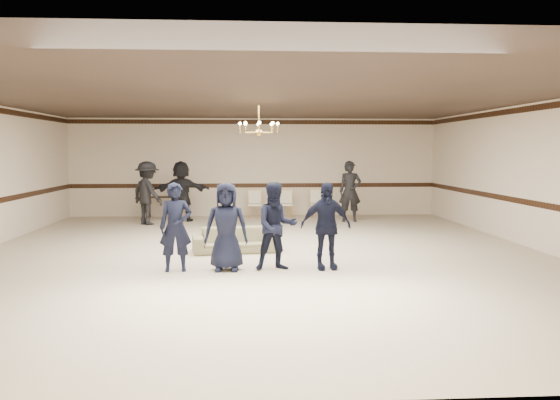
{
  "coord_description": "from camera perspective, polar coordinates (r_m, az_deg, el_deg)",
  "views": [
    {
      "loc": [
        -0.33,
        -11.66,
        2.17
      ],
      "look_at": [
        0.38,
        -0.5,
        1.18
      ],
      "focal_mm": 36.3,
      "sensor_mm": 36.0,
      "label": 1
    }
  ],
  "objects": [
    {
      "name": "banquet_chair_right",
      "position": [
        18.19,
        3.77,
        -0.39
      ],
      "size": [
        0.43,
        0.43,
        0.88
      ],
      "primitive_type": null,
      "rotation": [
        0.0,
        0.0,
        -0.02
      ],
      "color": "beige",
      "rests_on": "floor"
    },
    {
      "name": "chair_rail",
      "position": [
        18.69,
        -2.61,
        1.48
      ],
      "size": [
        12.0,
        0.02,
        0.14
      ],
      "primitive_type": "cube",
      "color": "black",
      "rests_on": "wall_back"
    },
    {
      "name": "console_table",
      "position": [
        18.44,
        -11.91,
        -0.7
      ],
      "size": [
        0.86,
        0.42,
        0.7
      ],
      "primitive_type": "cube",
      "rotation": [
        0.0,
        0.0,
        0.08
      ],
      "color": "#311A10",
      "rests_on": "floor"
    },
    {
      "name": "boy_c",
      "position": [
        10.21,
        -0.38,
        -2.66
      ],
      "size": [
        0.85,
        0.7,
        1.59
      ],
      "primitive_type": "imported",
      "rotation": [
        0.0,
        0.0,
        0.14
      ],
      "color": "black",
      "rests_on": "floor"
    },
    {
      "name": "chandelier",
      "position": [
        12.69,
        -2.15,
        8.26
      ],
      "size": [
        0.94,
        0.94,
        0.89
      ],
      "primitive_type": null,
      "color": "gold",
      "rests_on": "ceiling"
    },
    {
      "name": "settee",
      "position": [
        12.08,
        -4.56,
        -4.04
      ],
      "size": [
        1.85,
        0.92,
        0.52
      ],
      "primitive_type": "imported",
      "rotation": [
        0.0,
        0.0,
        0.13
      ],
      "color": "#746C4D",
      "rests_on": "floor"
    },
    {
      "name": "room",
      "position": [
        11.68,
        -2.0,
        2.28
      ],
      "size": [
        12.01,
        14.01,
        3.21
      ],
      "color": "tan",
      "rests_on": "ground"
    },
    {
      "name": "boy_a",
      "position": [
        10.27,
        -10.47,
        -2.7
      ],
      "size": [
        0.61,
        0.43,
        1.59
      ],
      "primitive_type": "imported",
      "rotation": [
        0.0,
        0.0,
        0.1
      ],
      "color": "black",
      "rests_on": "floor"
    },
    {
      "name": "adult_mid",
      "position": [
        17.41,
        -9.91,
        0.88
      ],
      "size": [
        1.72,
        0.6,
        1.84
      ],
      "primitive_type": "imported",
      "rotation": [
        0.0,
        0.0,
        3.18
      ],
      "color": "black",
      "rests_on": "floor"
    },
    {
      "name": "boy_b",
      "position": [
        10.2,
        -5.44,
        -2.69
      ],
      "size": [
        0.79,
        0.53,
        1.59
      ],
      "primitive_type": "imported",
      "rotation": [
        0.0,
        0.0,
        -0.03
      ],
      "color": "black",
      "rests_on": "floor"
    },
    {
      "name": "boy_d",
      "position": [
        10.3,
        4.63,
        -2.61
      ],
      "size": [
        0.97,
        0.49,
        1.59
      ],
      "primitive_type": "imported",
      "rotation": [
        0.0,
        0.0,
        0.11
      ],
      "color": "black",
      "rests_on": "floor"
    },
    {
      "name": "banquet_chair_left",
      "position": [
        18.05,
        -2.54,
        -0.43
      ],
      "size": [
        0.46,
        0.46,
        0.88
      ],
      "primitive_type": null,
      "rotation": [
        0.0,
        0.0,
        -0.08
      ],
      "color": "beige",
      "rests_on": "floor"
    },
    {
      "name": "crown_molding",
      "position": [
        18.67,
        -2.63,
        7.86
      ],
      "size": [
        12.0,
        0.02,
        0.14
      ],
      "primitive_type": "cube",
      "color": "black",
      "rests_on": "wall_back"
    },
    {
      "name": "banquet_chair_mid",
      "position": [
        18.09,
        0.63,
        -0.41
      ],
      "size": [
        0.46,
        0.46,
        0.88
      ],
      "primitive_type": null,
      "rotation": [
        0.0,
        0.0,
        -0.09
      ],
      "color": "beige",
      "rests_on": "floor"
    },
    {
      "name": "adult_right",
      "position": [
        17.21,
        7.07,
        0.87
      ],
      "size": [
        0.7,
        0.48,
        1.84
      ],
      "primitive_type": "imported",
      "rotation": [
        0.0,
        0.0,
        -0.07
      ],
      "color": "black",
      "rests_on": "floor"
    },
    {
      "name": "adult_left",
      "position": [
        16.85,
        -13.21,
        0.68
      ],
      "size": [
        1.33,
        1.32,
        1.84
      ],
      "primitive_type": "imported",
      "rotation": [
        0.0,
        0.0,
        2.38
      ],
      "color": "black",
      "rests_on": "floor"
    }
  ]
}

